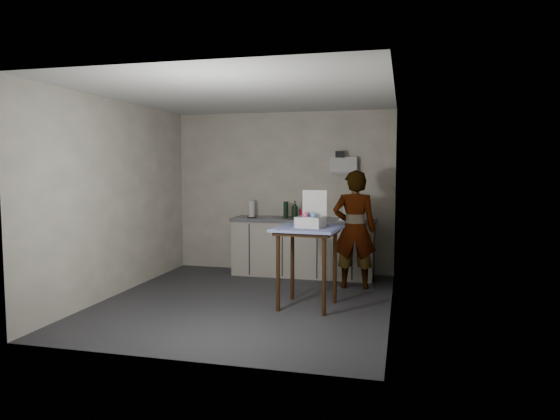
% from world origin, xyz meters
% --- Properties ---
extents(ground, '(4.00, 4.00, 0.00)m').
position_xyz_m(ground, '(0.00, 0.00, 0.00)').
color(ground, '#2B2A30').
rests_on(ground, ground).
extents(wall_back, '(3.60, 0.02, 2.60)m').
position_xyz_m(wall_back, '(0.00, 1.99, 1.30)').
color(wall_back, '#AFAB99').
rests_on(wall_back, ground).
extents(wall_right, '(0.02, 4.00, 2.60)m').
position_xyz_m(wall_right, '(1.79, 0.00, 1.30)').
color(wall_right, '#AFAB99').
rests_on(wall_right, ground).
extents(wall_left, '(0.02, 4.00, 2.60)m').
position_xyz_m(wall_left, '(-1.79, 0.00, 1.30)').
color(wall_left, '#AFAB99').
rests_on(wall_left, ground).
extents(ceiling, '(3.60, 4.00, 0.01)m').
position_xyz_m(ceiling, '(0.00, 0.00, 2.60)').
color(ceiling, white).
rests_on(ceiling, wall_back).
extents(kitchen_counter, '(2.24, 0.62, 0.91)m').
position_xyz_m(kitchen_counter, '(0.40, 1.70, 0.43)').
color(kitchen_counter, black).
rests_on(kitchen_counter, ground).
extents(wall_shelf, '(0.42, 0.18, 0.37)m').
position_xyz_m(wall_shelf, '(1.00, 1.92, 1.75)').
color(wall_shelf, silver).
rests_on(wall_shelf, ground).
extents(side_table, '(0.83, 0.83, 0.99)m').
position_xyz_m(side_table, '(0.80, -0.05, 0.86)').
color(side_table, '#331A0B').
rests_on(side_table, ground).
extents(standing_man, '(0.64, 0.45, 1.67)m').
position_xyz_m(standing_man, '(1.26, 1.08, 0.83)').
color(standing_man, '#B2A593').
rests_on(standing_man, ground).
extents(soap_bottle, '(0.15, 0.15, 0.28)m').
position_xyz_m(soap_bottle, '(0.28, 1.62, 1.05)').
color(soap_bottle, black).
rests_on(soap_bottle, kitchen_counter).
extents(soda_can, '(0.07, 0.07, 0.14)m').
position_xyz_m(soda_can, '(0.37, 1.71, 0.98)').
color(soda_can, red).
rests_on(soda_can, kitchen_counter).
extents(dark_bottle, '(0.08, 0.08, 0.26)m').
position_xyz_m(dark_bottle, '(0.12, 1.67, 1.04)').
color(dark_bottle, black).
rests_on(dark_bottle, kitchen_counter).
extents(paper_towel, '(0.15, 0.15, 0.28)m').
position_xyz_m(paper_towel, '(-0.43, 1.64, 1.04)').
color(paper_towel, black).
rests_on(paper_towel, kitchen_counter).
extents(dish_rack, '(0.41, 0.31, 0.29)m').
position_xyz_m(dish_rack, '(1.18, 1.68, 0.98)').
color(dish_rack, silver).
rests_on(dish_rack, kitchen_counter).
extents(bakery_box, '(0.35, 0.36, 0.44)m').
position_xyz_m(bakery_box, '(0.84, -0.02, 1.08)').
color(bakery_box, silver).
rests_on(bakery_box, side_table).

